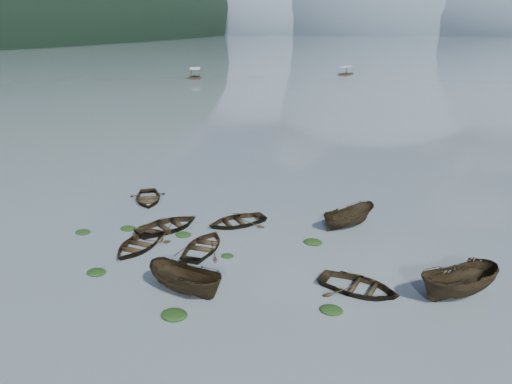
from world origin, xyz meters
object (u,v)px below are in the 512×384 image
(rowboat_0, at_px, (139,248))
(pontoon_left, at_px, (195,78))
(pontoon_centre, at_px, (346,75))
(rowboat_3, at_px, (204,249))

(rowboat_0, height_order, pontoon_left, pontoon_left)
(pontoon_left, bearing_deg, pontoon_centre, 6.69)
(pontoon_centre, bearing_deg, rowboat_3, -71.67)
(rowboat_3, height_order, pontoon_left, pontoon_left)
(rowboat_3, bearing_deg, rowboat_0, 14.83)
(rowboat_0, bearing_deg, rowboat_3, 18.15)
(rowboat_3, relative_size, pontoon_left, 0.63)
(pontoon_centre, bearing_deg, pontoon_left, -133.20)
(rowboat_0, bearing_deg, pontoon_centre, 94.31)
(rowboat_3, bearing_deg, pontoon_centre, -86.95)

